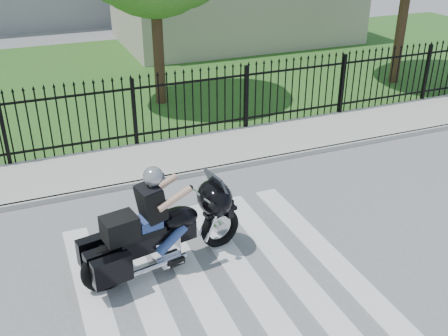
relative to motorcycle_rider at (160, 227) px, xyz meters
name	(u,v)px	position (x,y,z in m)	size (l,w,h in m)	color
ground	(228,293)	(0.77, -1.05, -0.79)	(120.00, 120.00, 0.00)	slate
crosswalk	(228,293)	(0.77, -1.05, -0.79)	(5.00, 5.50, 0.01)	silver
sidewalk	(147,161)	(0.77, 3.95, -0.73)	(40.00, 2.00, 0.12)	#ADAAA3
curb	(159,180)	(0.77, 2.95, -0.73)	(40.00, 0.12, 0.12)	#ADAAA3
grass_strip	(96,81)	(0.77, 10.95, -0.78)	(40.00, 12.00, 0.02)	#28591E
iron_fence	(134,114)	(0.77, 4.95, 0.11)	(26.00, 0.04, 1.80)	black
building_low	(235,0)	(7.77, 14.95, 0.96)	(10.00, 6.00, 3.50)	#B7AA98
motorcycle_rider	(160,227)	(0.00, 0.00, 0.00)	(2.91, 1.31, 1.94)	black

